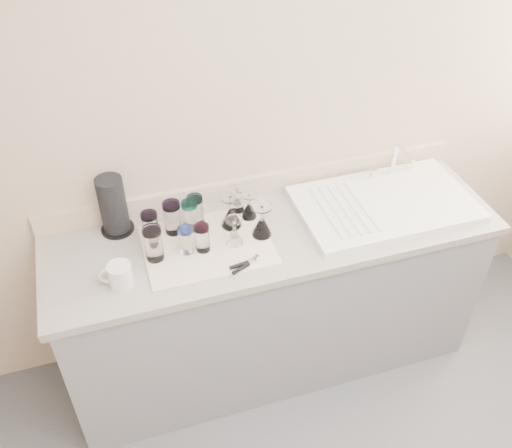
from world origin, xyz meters
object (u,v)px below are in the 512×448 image
object	(u,v)px
sink_unit	(385,203)
tumbler_lavender	(202,238)
goblet_back_right	(249,209)
goblet_extra	(237,203)
goblet_front_right	(262,225)
paper_towel_roll	(113,206)
tumbler_extra	(196,210)
tumbler_magenta	(153,243)
tumbler_teal	(150,227)
can_opener	(245,264)
tumbler_purple	(190,216)
goblet_back_left	(231,216)
tumbler_blue	(186,240)
white_mug	(119,275)
goblet_front_left	(234,235)
tumbler_cyan	(172,217)

from	to	relation	value
sink_unit	tumbler_lavender	bearing A→B (deg)	-177.38
goblet_back_right	goblet_extra	xyz separation A→B (m)	(-0.04, 0.07, -0.00)
goblet_front_right	paper_towel_roll	world-z (taller)	paper_towel_roll
tumbler_extra	goblet_back_right	bearing A→B (deg)	-7.45
tumbler_magenta	goblet_extra	world-z (taller)	tumbler_magenta
tumbler_magenta	paper_towel_roll	world-z (taller)	paper_towel_roll
tumbler_teal	paper_towel_roll	distance (m)	0.19
tumbler_extra	can_opener	size ratio (longest dim) A/B	1.05
can_opener	paper_towel_roll	bearing A→B (deg)	139.67
goblet_extra	paper_towel_roll	xyz separation A→B (m)	(-0.55, 0.03, 0.09)
goblet_extra	tumbler_teal	bearing A→B (deg)	-167.96
tumbler_purple	goblet_extra	bearing A→B (deg)	16.15
tumbler_magenta	goblet_back_left	xyz separation A→B (m)	(0.36, 0.11, -0.03)
tumbler_magenta	paper_towel_roll	distance (m)	0.28
tumbler_blue	goblet_front_right	xyz separation A→B (m)	(0.34, 0.01, -0.01)
tumbler_teal	white_mug	distance (m)	0.28
goblet_back_right	goblet_extra	world-z (taller)	goblet_back_right
tumbler_teal	tumbler_lavender	size ratio (longest dim) A/B	1.11
sink_unit	goblet_back_left	bearing A→B (deg)	173.86
goblet_front_left	tumbler_magenta	bearing A→B (deg)	178.32
can_opener	goblet_front_right	bearing A→B (deg)	53.34
goblet_front_right	goblet_front_left	bearing A→B (deg)	-172.09
tumbler_lavender	goblet_back_left	xyz separation A→B (m)	(0.16, 0.12, -0.01)
tumbler_lavender	can_opener	distance (m)	0.22
sink_unit	goblet_front_left	xyz separation A→B (m)	(-0.75, -0.04, 0.03)
goblet_front_right	paper_towel_roll	bearing A→B (deg)	158.88
tumbler_extra	goblet_front_left	size ratio (longest dim) A/B	1.09
tumbler_extra	goblet_front_left	distance (m)	0.23
sink_unit	white_mug	distance (m)	1.26
white_mug	paper_towel_roll	world-z (taller)	paper_towel_roll
goblet_front_left	white_mug	distance (m)	0.51
can_opener	tumbler_cyan	bearing A→B (deg)	127.86
tumbler_extra	can_opener	distance (m)	0.37
goblet_front_right	goblet_extra	size ratio (longest dim) A/B	1.30
goblet_back_left	tumbler_teal	bearing A→B (deg)	178.12
goblet_back_right	can_opener	bearing A→B (deg)	-109.86
goblet_back_left	paper_towel_roll	xyz separation A→B (m)	(-0.49, 0.13, 0.07)
tumbler_lavender	goblet_extra	size ratio (longest dim) A/B	1.07
tumbler_cyan	paper_towel_roll	world-z (taller)	paper_towel_roll
goblet_front_left	paper_towel_roll	world-z (taller)	paper_towel_roll
sink_unit	tumbler_magenta	bearing A→B (deg)	-178.40
goblet_back_right	paper_towel_roll	distance (m)	0.60
tumbler_magenta	goblet_back_right	distance (m)	0.48
goblet_back_right	goblet_front_right	size ratio (longest dim) A/B	0.80
tumbler_extra	goblet_back_right	world-z (taller)	tumbler_extra
goblet_back_right	tumbler_extra	bearing A→B (deg)	172.55
tumbler_lavender	goblet_front_right	size ratio (longest dim) A/B	0.82
goblet_back_right	paper_towel_roll	size ratio (longest dim) A/B	0.46
goblet_back_left	white_mug	distance (m)	0.57
goblet_back_left	paper_towel_roll	size ratio (longest dim) A/B	0.59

